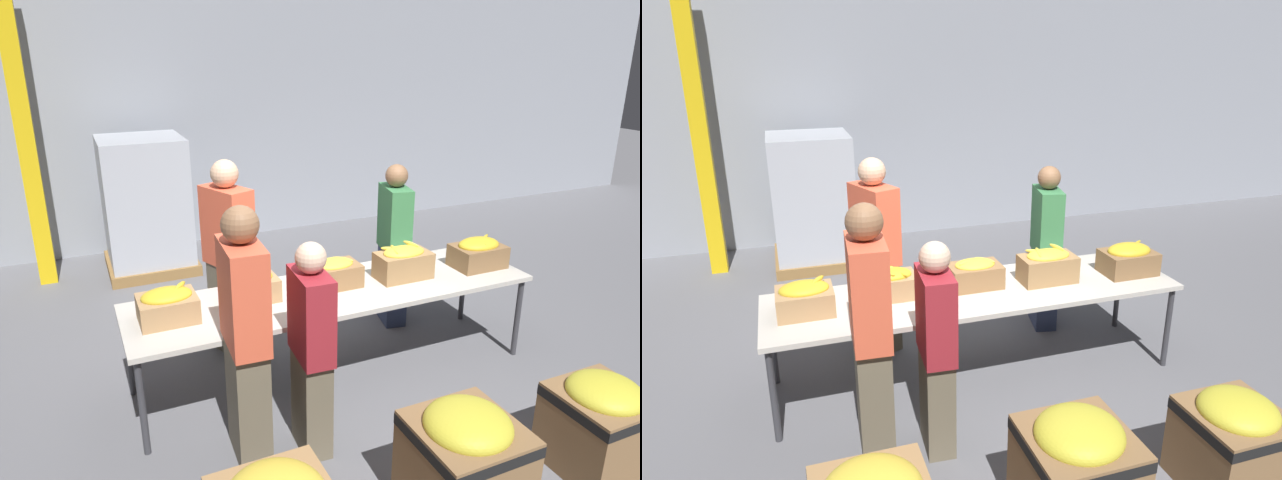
{
  "view_description": "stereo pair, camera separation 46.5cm",
  "coord_description": "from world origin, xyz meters",
  "views": [
    {
      "loc": [
        -1.86,
        -3.84,
        2.7
      ],
      "look_at": [
        -0.06,
        0.17,
        1.17
      ],
      "focal_mm": 32.0,
      "sensor_mm": 36.0,
      "label": 1
    },
    {
      "loc": [
        -1.43,
        -4.01,
        2.7
      ],
      "look_at": [
        -0.06,
        0.17,
        1.17
      ],
      "focal_mm": 32.0,
      "sensor_mm": 36.0,
      "label": 2
    }
  ],
  "objects": [
    {
      "name": "wall_back",
      "position": [
        0.0,
        3.97,
        2.0
      ],
      "size": [
        16.0,
        0.08,
        4.0
      ],
      "color": "#9399A3",
      "rests_on": "ground_plane"
    },
    {
      "name": "donation_bin_2",
      "position": [
        1.09,
        -1.74,
        0.35
      ],
      "size": [
        0.57,
        0.57,
        0.67
      ],
      "color": "olive",
      "rests_on": "ground_plane"
    },
    {
      "name": "sorting_table",
      "position": [
        0.0,
        0.0,
        0.74
      ],
      "size": [
        3.37,
        0.9,
        0.78
      ],
      "color": "beige",
      "rests_on": "ground_plane"
    },
    {
      "name": "banana_box_4",
      "position": [
        1.39,
        -0.06,
        0.92
      ],
      "size": [
        0.45,
        0.32,
        0.27
      ],
      "color": "olive",
      "rests_on": "sorting_table"
    },
    {
      "name": "banana_box_1",
      "position": [
        -0.67,
        0.1,
        0.9
      ],
      "size": [
        0.38,
        0.28,
        0.26
      ],
      "color": "tan",
      "rests_on": "sorting_table"
    },
    {
      "name": "banana_box_0",
      "position": [
        -1.34,
        0.01,
        0.91
      ],
      "size": [
        0.42,
        0.32,
        0.26
      ],
      "color": "tan",
      "rests_on": "sorting_table"
    },
    {
      "name": "volunteer_1",
      "position": [
        -0.96,
        -0.66,
        0.88
      ],
      "size": [
        0.27,
        0.49,
        1.78
      ],
      "rotation": [
        0.0,
        0.0,
        1.51
      ],
      "color": "#6B604C",
      "rests_on": "ground_plane"
    },
    {
      "name": "ground_plane",
      "position": [
        0.0,
        0.0,
        0.0
      ],
      "size": [
        30.0,
        30.0,
        0.0
      ],
      "primitive_type": "plane",
      "color": "slate"
    },
    {
      "name": "volunteer_0",
      "position": [
        0.95,
        0.66,
        0.8
      ],
      "size": [
        0.3,
        0.47,
        1.62
      ],
      "rotation": [
        0.0,
        0.0,
        -1.79
      ],
      "color": "#2D3856",
      "rests_on": "ground_plane"
    },
    {
      "name": "pallet_stack_0",
      "position": [
        -1.06,
        3.12,
        0.81
      ],
      "size": [
        1.05,
        1.05,
        1.64
      ],
      "color": "olive",
      "rests_on": "ground_plane"
    },
    {
      "name": "support_pillar",
      "position": [
        -2.24,
        3.19,
        2.0
      ],
      "size": [
        0.19,
        0.19,
        4.0
      ],
      "color": "yellow",
      "rests_on": "ground_plane"
    },
    {
      "name": "volunteer_2",
      "position": [
        -0.68,
        0.75,
        0.88
      ],
      "size": [
        0.4,
        0.53,
        1.78
      ],
      "rotation": [
        0.0,
        0.0,
        -1.19
      ],
      "color": "#6B604C",
      "rests_on": "ground_plane"
    },
    {
      "name": "volunteer_3",
      "position": [
        -0.55,
        -0.79,
        0.76
      ],
      "size": [
        0.23,
        0.42,
        1.53
      ],
      "rotation": [
        0.0,
        0.0,
        1.5
      ],
      "color": "#6B604C",
      "rests_on": "ground_plane"
    },
    {
      "name": "donation_bin_1",
      "position": [
        -0.01,
        -1.74,
        0.41
      ],
      "size": [
        0.6,
        0.6,
        0.77
      ],
      "color": "olive",
      "rests_on": "ground_plane"
    },
    {
      "name": "banana_box_2",
      "position": [
        0.02,
        0.08,
        0.9
      ],
      "size": [
        0.43,
        0.28,
        0.25
      ],
      "color": "olive",
      "rests_on": "sorting_table"
    },
    {
      "name": "banana_box_3",
      "position": [
        0.64,
        -0.01,
        0.92
      ],
      "size": [
        0.47,
        0.28,
        0.3
      ],
      "color": "#A37A4C",
      "rests_on": "sorting_table"
    }
  ]
}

